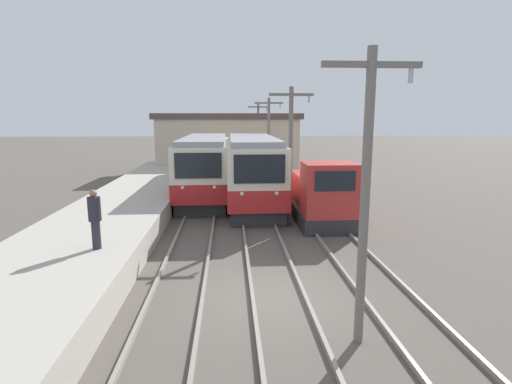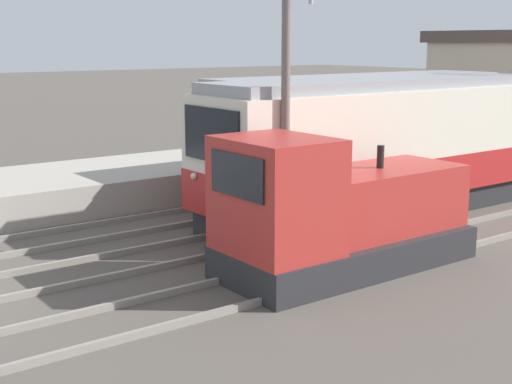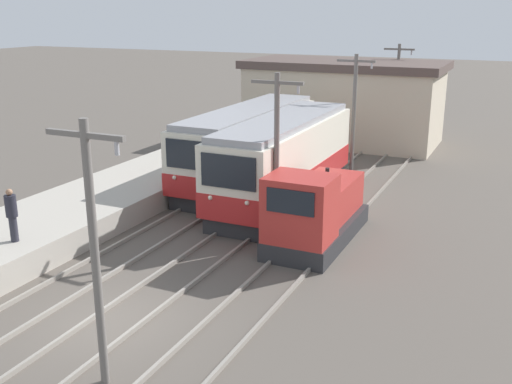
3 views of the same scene
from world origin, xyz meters
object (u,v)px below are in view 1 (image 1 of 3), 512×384
(catenary_mast_mid, at_px, (291,150))
(catenary_mast_far, at_px, (269,139))
(catenary_mast_distant, at_px, (258,133))
(person_on_platform, at_px, (95,217))
(commuter_train_left, at_px, (205,169))
(catenary_mast_near, at_px, (366,189))
(shunting_locomotive, at_px, (320,197))
(commuter_train_center, at_px, (252,173))

(catenary_mast_mid, relative_size, catenary_mast_far, 1.00)
(catenary_mast_distant, bearing_deg, person_on_platform, -104.49)
(commuter_train_left, distance_m, person_on_platform, 13.06)
(catenary_mast_mid, relative_size, catenary_mast_distant, 1.00)
(catenary_mast_near, xyz_separation_m, catenary_mast_distant, (0.00, 30.68, 0.00))
(shunting_locomotive, relative_size, catenary_mast_mid, 0.93)
(commuter_train_center, relative_size, shunting_locomotive, 1.87)
(shunting_locomotive, xyz_separation_m, catenary_mast_distant, (-1.49, 20.23, 2.24))
(shunting_locomotive, relative_size, person_on_platform, 3.18)
(commuter_train_left, relative_size, shunting_locomotive, 1.97)
(commuter_train_left, height_order, catenary_mast_near, catenary_mast_near)
(catenary_mast_mid, bearing_deg, catenary_mast_far, 90.00)
(commuter_train_left, distance_m, catenary_mast_distant, 14.60)
(catenary_mast_mid, bearing_deg, person_on_platform, -138.05)
(catenary_mast_mid, height_order, catenary_mast_far, same)
(catenary_mast_near, height_order, person_on_platform, catenary_mast_near)
(catenary_mast_far, xyz_separation_m, catenary_mast_distant, (0.00, 10.23, 0.00))
(shunting_locomotive, bearing_deg, catenary_mast_near, -98.12)
(commuter_train_left, bearing_deg, commuter_train_center, -38.05)
(catenary_mast_far, bearing_deg, catenary_mast_distant, 90.00)
(commuter_train_center, relative_size, person_on_platform, 5.96)
(catenary_mast_far, bearing_deg, shunting_locomotive, -81.52)
(catenary_mast_mid, bearing_deg, catenary_mast_distant, 90.00)
(catenary_mast_distant, xyz_separation_m, person_on_platform, (-6.89, -26.64, -1.49))
(commuter_train_left, relative_size, commuter_train_center, 1.05)
(catenary_mast_near, xyz_separation_m, catenary_mast_far, (0.00, 20.45, 0.00))
(commuter_train_left, bearing_deg, catenary_mast_distant, 72.71)
(catenary_mast_near, relative_size, catenary_mast_distant, 1.00)
(catenary_mast_mid, distance_m, catenary_mast_distant, 20.45)
(commuter_train_left, relative_size, catenary_mast_mid, 1.83)
(commuter_train_left, xyz_separation_m, catenary_mast_distant, (4.31, 13.84, 1.70))
(commuter_train_center, bearing_deg, person_on_platform, -116.89)
(person_on_platform, bearing_deg, commuter_train_center, 63.11)
(commuter_train_left, distance_m, catenary_mast_near, 17.46)
(shunting_locomotive, height_order, catenary_mast_far, catenary_mast_far)
(shunting_locomotive, bearing_deg, commuter_train_center, 125.58)
(catenary_mast_distant, height_order, person_on_platform, catenary_mast_distant)
(commuter_train_left, relative_size, catenary_mast_near, 1.83)
(shunting_locomotive, height_order, catenary_mast_mid, catenary_mast_mid)
(commuter_train_center, relative_size, catenary_mast_mid, 1.74)
(shunting_locomotive, xyz_separation_m, catenary_mast_near, (-1.49, -10.45, 2.24))
(shunting_locomotive, relative_size, catenary_mast_distant, 0.93)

